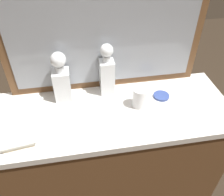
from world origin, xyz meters
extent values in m
cube|color=brown|center=(0.00, 0.00, 0.43)|extent=(1.15, 0.45, 0.86)
cube|color=silver|center=(0.00, 0.00, 0.87)|extent=(1.18, 0.46, 0.03)
cube|color=brown|center=(0.00, 0.21, 1.22)|extent=(0.98, 0.03, 0.67)
cube|color=gray|center=(0.00, 0.20, 1.22)|extent=(0.90, 0.01, 0.59)
cube|color=white|center=(-0.23, 0.14, 0.97)|extent=(0.08, 0.08, 0.16)
cube|color=#9E5619|center=(-0.23, 0.14, 0.94)|extent=(0.07, 0.07, 0.10)
cylinder|color=white|center=(-0.23, 0.14, 1.06)|extent=(0.05, 0.05, 0.03)
sphere|color=white|center=(-0.23, 0.14, 1.11)|extent=(0.07, 0.07, 0.07)
cube|color=white|center=(0.00, 0.15, 0.98)|extent=(0.07, 0.07, 0.19)
cube|color=#9E5619|center=(0.00, 0.15, 0.95)|extent=(0.06, 0.06, 0.13)
cylinder|color=white|center=(0.00, 0.15, 1.09)|extent=(0.04, 0.04, 0.03)
sphere|color=white|center=(0.00, 0.15, 1.13)|extent=(0.06, 0.06, 0.06)
cylinder|color=white|center=(0.14, 0.02, 0.94)|extent=(0.07, 0.07, 0.10)
cylinder|color=silver|center=(0.14, 0.02, 0.89)|extent=(0.07, 0.07, 0.01)
cube|color=#B7A88C|center=(-0.42, -0.14, 0.90)|extent=(0.13, 0.07, 0.01)
cube|color=beige|center=(-0.42, -0.14, 0.91)|extent=(0.15, 0.08, 0.01)
cylinder|color=#33478C|center=(0.27, 0.06, 0.89)|extent=(0.08, 0.08, 0.01)
camera|label=1|loc=(-0.14, -0.83, 1.68)|focal=38.27mm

